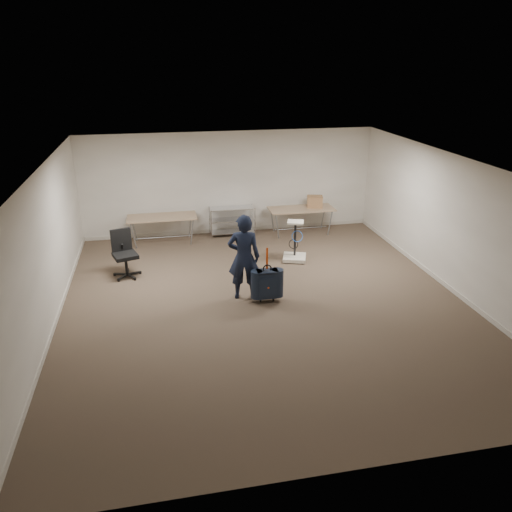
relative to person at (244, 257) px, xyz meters
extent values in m
plane|color=#4A382D|center=(0.36, -0.33, -0.89)|extent=(9.00, 9.00, 0.00)
plane|color=beige|center=(0.36, 4.17, 0.51)|extent=(8.00, 0.00, 8.00)
plane|color=beige|center=(0.36, -4.83, 0.51)|extent=(8.00, 0.00, 8.00)
plane|color=beige|center=(-3.64, -0.33, 0.51)|extent=(0.00, 9.00, 9.00)
plane|color=beige|center=(4.36, -0.33, 0.51)|extent=(0.00, 9.00, 9.00)
plane|color=silver|center=(0.36, -0.33, 1.91)|extent=(8.00, 8.00, 0.00)
cube|color=beige|center=(0.36, 4.16, -0.84)|extent=(8.00, 0.02, 0.10)
cube|color=beige|center=(-3.63, -0.33, -0.84)|extent=(0.02, 9.00, 0.10)
cube|color=beige|center=(4.35, -0.33, -0.84)|extent=(0.02, 9.00, 0.10)
cube|color=tan|center=(-1.54, 3.62, -0.18)|extent=(1.80, 0.75, 0.03)
cylinder|color=#909398|center=(-1.54, 3.62, -0.74)|extent=(1.50, 0.02, 0.02)
cylinder|color=#909398|center=(-2.29, 3.32, -0.55)|extent=(0.13, 0.04, 0.69)
cylinder|color=#909398|center=(-0.79, 3.32, -0.55)|extent=(0.13, 0.04, 0.69)
cylinder|color=#909398|center=(-2.29, 3.92, -0.55)|extent=(0.13, 0.04, 0.69)
cylinder|color=#909398|center=(-0.79, 3.92, -0.55)|extent=(0.13, 0.04, 0.69)
cube|color=tan|center=(2.26, 3.62, -0.18)|extent=(1.80, 0.75, 0.03)
cylinder|color=#909398|center=(2.26, 3.62, -0.74)|extent=(1.50, 0.02, 0.02)
cylinder|color=#909398|center=(1.51, 3.32, -0.55)|extent=(0.13, 0.04, 0.69)
cylinder|color=#909398|center=(3.01, 3.32, -0.55)|extent=(0.13, 0.04, 0.69)
cylinder|color=#909398|center=(1.51, 3.92, -0.55)|extent=(0.13, 0.04, 0.69)
cylinder|color=#909398|center=(3.01, 3.92, -0.55)|extent=(0.13, 0.04, 0.69)
cylinder|color=silver|center=(-0.24, 3.65, -0.49)|extent=(0.02, 0.02, 0.80)
cylinder|color=silver|center=(0.96, 3.65, -0.49)|extent=(0.02, 0.02, 0.80)
cylinder|color=silver|center=(-0.24, 4.10, -0.49)|extent=(0.02, 0.02, 0.80)
cylinder|color=silver|center=(0.96, 4.10, -0.49)|extent=(0.02, 0.02, 0.80)
cube|color=silver|center=(0.36, 3.87, -0.79)|extent=(1.20, 0.45, 0.02)
cube|color=silver|center=(0.36, 3.87, -0.44)|extent=(1.20, 0.45, 0.02)
cube|color=silver|center=(0.36, 3.87, -0.11)|extent=(1.20, 0.45, 0.01)
imported|color=black|center=(0.00, 0.00, 0.00)|extent=(0.72, 0.54, 1.79)
cube|color=black|center=(0.42, -0.28, -0.49)|extent=(0.43, 0.25, 0.58)
cube|color=black|center=(0.42, -0.26, -0.80)|extent=(0.39, 0.18, 0.03)
cylinder|color=black|center=(0.28, -0.28, -0.85)|extent=(0.03, 0.08, 0.08)
cylinder|color=black|center=(0.55, -0.29, -0.85)|extent=(0.03, 0.08, 0.08)
torus|color=black|center=(0.42, -0.28, -0.17)|extent=(0.18, 0.03, 0.18)
cube|color=#E6420C|center=(0.42, -0.26, 0.05)|extent=(0.04, 0.01, 0.45)
cylinder|color=black|center=(-2.41, 1.56, -0.84)|extent=(0.65, 0.65, 0.10)
cylinder|color=black|center=(-2.41, 1.56, -0.62)|extent=(0.06, 0.06, 0.43)
cube|color=black|center=(-2.41, 1.56, -0.39)|extent=(0.62, 0.62, 0.09)
cube|color=black|center=(-2.48, 1.78, -0.08)|extent=(0.45, 0.20, 0.52)
cube|color=beige|center=(1.56, 1.74, -0.83)|extent=(0.68, 0.68, 0.09)
cylinder|color=black|center=(1.34, 1.53, -0.87)|extent=(0.06, 0.06, 0.04)
cylinder|color=black|center=(1.56, 1.80, -0.35)|extent=(0.05, 0.05, 0.87)
cube|color=beige|center=(1.56, 1.74, 0.08)|extent=(0.46, 0.43, 0.04)
torus|color=blue|center=(1.61, 1.66, -0.24)|extent=(0.30, 0.19, 0.27)
cube|color=#9A6848|center=(2.65, 3.66, -0.01)|extent=(0.48, 0.41, 0.31)
camera|label=1|loc=(-1.59, -9.11, 3.76)|focal=35.00mm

